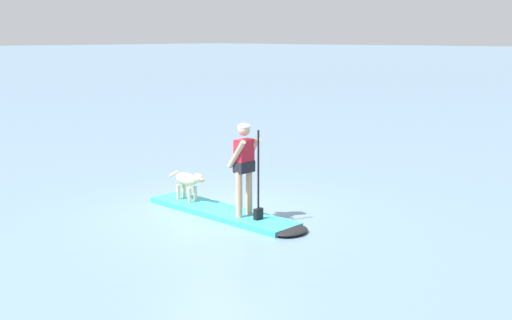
{
  "coord_description": "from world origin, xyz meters",
  "views": [
    {
      "loc": [
        7.95,
        -8.15,
        3.31
      ],
      "look_at": [
        0.0,
        1.0,
        0.9
      ],
      "focal_mm": 43.79,
      "sensor_mm": 36.0,
      "label": 1
    }
  ],
  "objects": [
    {
      "name": "dog",
      "position": [
        -0.94,
        0.03,
        0.5
      ],
      "size": [
        1.04,
        0.24,
        0.59
      ],
      "color": "#CCB78C",
      "rests_on": "paddleboard"
    },
    {
      "name": "person_paddler",
      "position": [
        0.62,
        -0.02,
        1.08
      ],
      "size": [
        0.61,
        0.48,
        1.69
      ],
      "color": "tan",
      "rests_on": "paddleboard"
    },
    {
      "name": "ground_plane",
      "position": [
        0.0,
        0.0,
        0.0
      ],
      "size": [
        400.0,
        400.0,
        0.0
      ],
      "primitive_type": "plane",
      "color": "slate"
    },
    {
      "name": "paddleboard",
      "position": [
        0.23,
        -0.01,
        0.05
      ],
      "size": [
        3.66,
        0.87,
        0.1
      ],
      "color": "#33B2BF",
      "rests_on": "ground_plane"
    }
  ]
}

